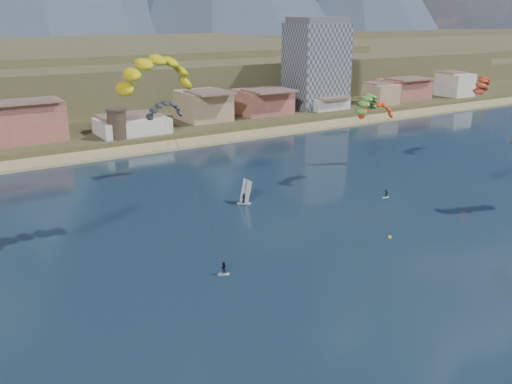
% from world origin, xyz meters
% --- Properties ---
extents(ground, '(2400.00, 2400.00, 0.00)m').
position_xyz_m(ground, '(0.00, 0.00, 0.00)').
color(ground, black).
rests_on(ground, ground).
extents(beach, '(2200.00, 12.00, 0.90)m').
position_xyz_m(beach, '(0.00, 106.00, 0.25)').
color(beach, tan).
rests_on(beach, ground).
extents(foothills, '(940.00, 210.00, 18.00)m').
position_xyz_m(foothills, '(22.39, 232.47, 9.08)').
color(foothills, brown).
rests_on(foothills, ground).
extents(apartment_tower, '(20.00, 16.00, 32.00)m').
position_xyz_m(apartment_tower, '(85.00, 128.00, 17.82)').
color(apartment_tower, gray).
rests_on(apartment_tower, ground).
extents(watchtower, '(5.82, 5.82, 8.60)m').
position_xyz_m(watchtower, '(5.00, 114.00, 6.37)').
color(watchtower, '#47382D').
rests_on(watchtower, ground).
extents(kitesurfer_yellow, '(13.48, 19.76, 32.74)m').
position_xyz_m(kitesurfer_yellow, '(-10.85, 43.26, 28.29)').
color(kitesurfer_yellow, silver).
rests_on(kitesurfer_yellow, ground).
extents(kitesurfer_green, '(9.51, 14.94, 21.37)m').
position_xyz_m(kitesurfer_green, '(39.86, 51.55, 18.13)').
color(kitesurfer_green, silver).
rests_on(kitesurfer_green, ground).
extents(distant_kite_dark, '(9.15, 6.06, 19.17)m').
position_xyz_m(distant_kite_dark, '(4.50, 77.78, 16.25)').
color(distant_kite_dark, '#262626').
rests_on(distant_kite_dark, ground).
extents(distant_kite_orange, '(9.53, 7.33, 17.34)m').
position_xyz_m(distant_kite_orange, '(51.92, 61.06, 14.26)').
color(distant_kite_orange, '#262626').
rests_on(distant_kite_orange, ground).
extents(distant_kite_red, '(10.04, 7.83, 21.59)m').
position_xyz_m(distant_kite_red, '(84.29, 56.81, 18.69)').
color(distant_kite_red, '#262626').
rests_on(distant_kite_red, ground).
extents(windsurfer, '(3.04, 3.04, 4.83)m').
position_xyz_m(windsurfer, '(10.21, 52.83, 1.54)').
color(windsurfer, silver).
rests_on(windsurfer, ground).
extents(buoy, '(0.66, 0.66, 0.66)m').
position_xyz_m(buoy, '(22.14, 24.92, 0.11)').
color(buoy, gold).
rests_on(buoy, ground).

